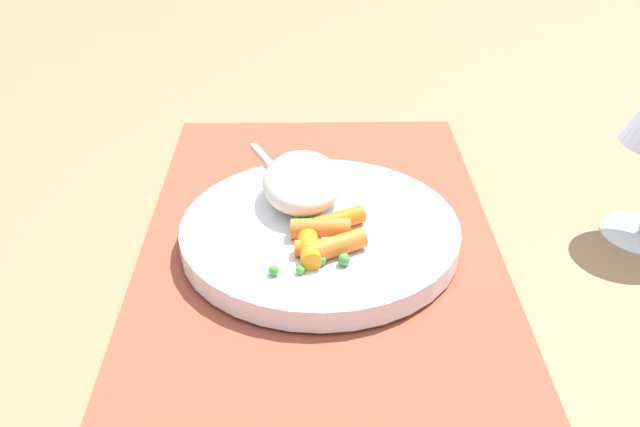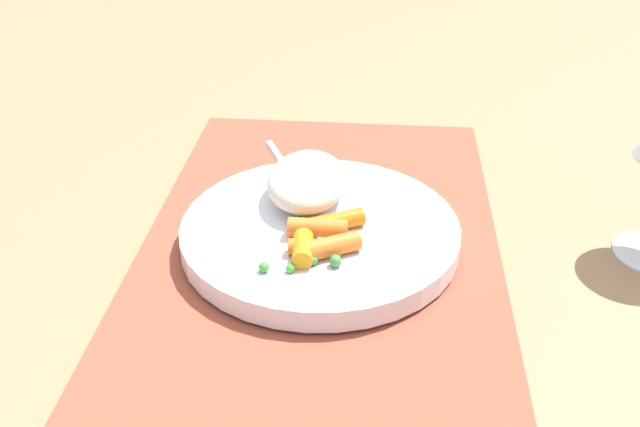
{
  "view_description": "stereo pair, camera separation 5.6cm",
  "coord_description": "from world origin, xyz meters",
  "px_view_note": "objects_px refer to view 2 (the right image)",
  "views": [
    {
      "loc": [
        0.52,
        -0.01,
        0.36
      ],
      "look_at": [
        0.0,
        0.0,
        0.04
      ],
      "focal_mm": 40.55,
      "sensor_mm": 36.0,
      "label": 1
    },
    {
      "loc": [
        0.52,
        0.05,
        0.36
      ],
      "look_at": [
        0.0,
        0.0,
        0.04
      ],
      "focal_mm": 40.55,
      "sensor_mm": 36.0,
      "label": 2
    }
  ],
  "objects_px": {
    "plate": "(320,233)",
    "carrot_portion": "(321,237)",
    "fork": "(305,197)",
    "rice_mound": "(307,181)"
  },
  "relations": [
    {
      "from": "carrot_portion",
      "to": "rice_mound",
      "type": "bearing_deg",
      "value": -165.54
    },
    {
      "from": "plate",
      "to": "rice_mound",
      "type": "relative_size",
      "value": 2.38
    },
    {
      "from": "rice_mound",
      "to": "carrot_portion",
      "type": "bearing_deg",
      "value": 14.46
    },
    {
      "from": "carrot_portion",
      "to": "fork",
      "type": "relative_size",
      "value": 0.44
    },
    {
      "from": "plate",
      "to": "rice_mound",
      "type": "bearing_deg",
      "value": -159.31
    },
    {
      "from": "carrot_portion",
      "to": "fork",
      "type": "distance_m",
      "value": 0.07
    },
    {
      "from": "plate",
      "to": "fork",
      "type": "relative_size",
      "value": 1.33
    },
    {
      "from": "rice_mound",
      "to": "fork",
      "type": "distance_m",
      "value": 0.02
    },
    {
      "from": "carrot_portion",
      "to": "fork",
      "type": "xyz_separation_m",
      "value": [
        -0.07,
        -0.02,
        -0.0
      ]
    },
    {
      "from": "plate",
      "to": "carrot_portion",
      "type": "bearing_deg",
      "value": 6.43
    }
  ]
}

